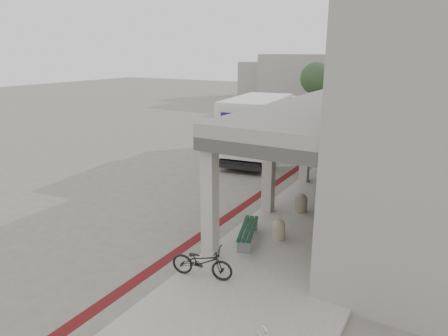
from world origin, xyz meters
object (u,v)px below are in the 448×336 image
Objects in this scene: bench at (248,231)px; bicycle_black at (202,262)px; utility_cabinet at (353,179)px; fedex_truck at (262,125)px.

bicycle_black is (-0.10, -2.44, 0.11)m from bench.
bicycle_black is (-1.80, -8.78, -0.11)m from utility_cabinet.
utility_cabinet is (6.01, -3.85, -1.16)m from fedex_truck.
fedex_truck is 7.56× the size of utility_cabinet.
fedex_truck is at bearing 6.14° from bicycle_black.
bicycle_black is at bearing -79.20° from fedex_truck.
fedex_truck is 13.37m from bicycle_black.
bench is 6.56m from utility_cabinet.
utility_cabinet is at bearing -40.29° from fedex_truck.
bench is 1.77× the size of utility_cabinet.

